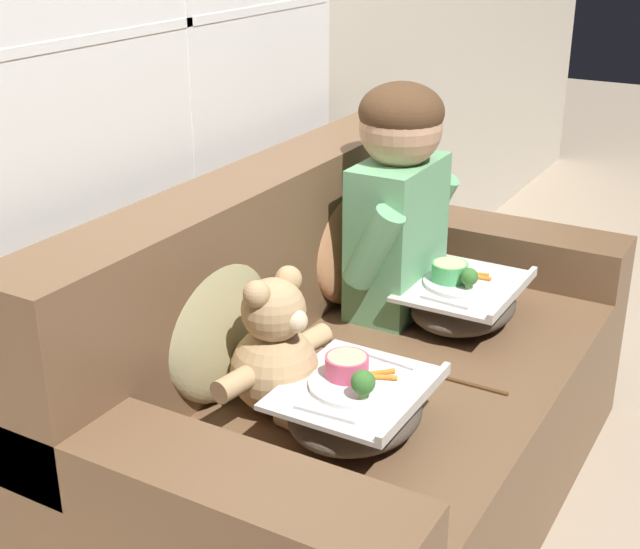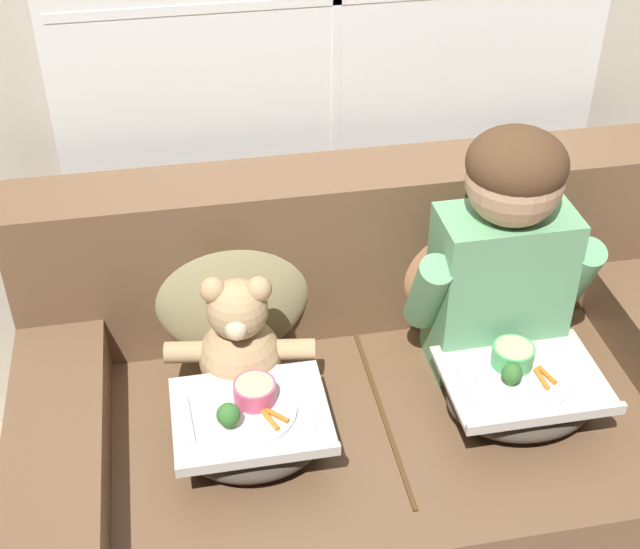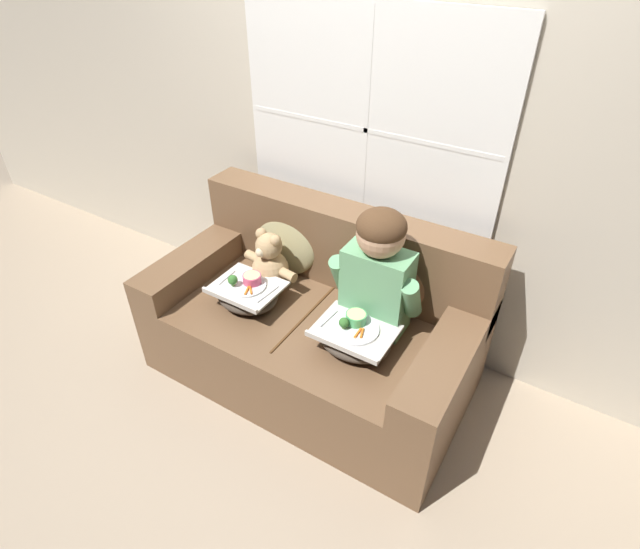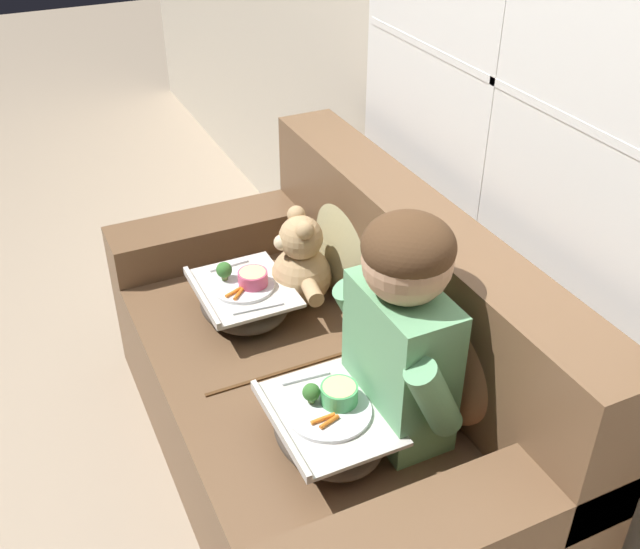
{
  "view_description": "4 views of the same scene",
  "coord_description": "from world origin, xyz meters",
  "px_view_note": "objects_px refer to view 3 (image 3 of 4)",
  "views": [
    {
      "loc": [
        -1.9,
        -0.92,
        1.61
      ],
      "look_at": [
        -0.07,
        0.13,
        0.72
      ],
      "focal_mm": 50.0,
      "sensor_mm": 36.0,
      "label": 1
    },
    {
      "loc": [
        -0.45,
        -1.6,
        2.08
      ],
      "look_at": [
        -0.13,
        0.11,
        0.81
      ],
      "focal_mm": 50.0,
      "sensor_mm": 36.0,
      "label": 2
    },
    {
      "loc": [
        1.14,
        -1.75,
        2.25
      ],
      "look_at": [
        0.01,
        0.08,
        0.69
      ],
      "focal_mm": 28.0,
      "sensor_mm": 36.0,
      "label": 3
    },
    {
      "loc": [
        1.68,
        -0.77,
        2.04
      ],
      "look_at": [
        0.0,
        0.02,
        0.81
      ],
      "focal_mm": 42.0,
      "sensor_mm": 36.0,
      "label": 4
    }
  ],
  "objects_px": {
    "couch": "(316,324)",
    "teddy_bear": "(269,263)",
    "throw_pillow_behind_child": "(391,275)",
    "lap_tray_teddy": "(247,293)",
    "throw_pillow_behind_teddy": "(287,240)",
    "lap_tray_child": "(354,337)",
    "child_figure": "(378,266)"
  },
  "relations": [
    {
      "from": "couch",
      "to": "teddy_bear",
      "type": "bearing_deg",
      "value": 174.05
    },
    {
      "from": "throw_pillow_behind_child",
      "to": "lap_tray_teddy",
      "type": "distance_m",
      "value": 0.79
    },
    {
      "from": "couch",
      "to": "throw_pillow_behind_teddy",
      "type": "height_order",
      "value": "couch"
    },
    {
      "from": "throw_pillow_behind_child",
      "to": "teddy_bear",
      "type": "xyz_separation_m",
      "value": [
        -0.67,
        -0.18,
        -0.06
      ]
    },
    {
      "from": "teddy_bear",
      "to": "couch",
      "type": "bearing_deg",
      "value": -5.95
    },
    {
      "from": "lap_tray_child",
      "to": "child_figure",
      "type": "bearing_deg",
      "value": 89.66
    },
    {
      "from": "throw_pillow_behind_child",
      "to": "throw_pillow_behind_teddy",
      "type": "bearing_deg",
      "value": 180.0
    },
    {
      "from": "child_figure",
      "to": "throw_pillow_behind_teddy",
      "type": "bearing_deg",
      "value": 165.02
    },
    {
      "from": "throw_pillow_behind_teddy",
      "to": "teddy_bear",
      "type": "relative_size",
      "value": 1.16
    },
    {
      "from": "throw_pillow_behind_child",
      "to": "child_figure",
      "type": "bearing_deg",
      "value": -90.0
    },
    {
      "from": "teddy_bear",
      "to": "lap_tray_teddy",
      "type": "xyz_separation_m",
      "value": [
        0.0,
        -0.21,
        -0.08
      ]
    },
    {
      "from": "lap_tray_teddy",
      "to": "lap_tray_child",
      "type": "bearing_deg",
      "value": 0.07
    },
    {
      "from": "lap_tray_child",
      "to": "couch",
      "type": "bearing_deg",
      "value": 152.07
    },
    {
      "from": "teddy_bear",
      "to": "lap_tray_teddy",
      "type": "height_order",
      "value": "teddy_bear"
    },
    {
      "from": "child_figure",
      "to": "lap_tray_teddy",
      "type": "bearing_deg",
      "value": -162.11
    },
    {
      "from": "throw_pillow_behind_child",
      "to": "lap_tray_teddy",
      "type": "height_order",
      "value": "throw_pillow_behind_child"
    },
    {
      "from": "throw_pillow_behind_teddy",
      "to": "lap_tray_teddy",
      "type": "distance_m",
      "value": 0.42
    },
    {
      "from": "throw_pillow_behind_child",
      "to": "teddy_bear",
      "type": "bearing_deg",
      "value": -164.75
    },
    {
      "from": "couch",
      "to": "throw_pillow_behind_teddy",
      "type": "distance_m",
      "value": 0.53
    },
    {
      "from": "teddy_bear",
      "to": "lap_tray_teddy",
      "type": "bearing_deg",
      "value": -89.81
    },
    {
      "from": "child_figure",
      "to": "lap_tray_child",
      "type": "distance_m",
      "value": 0.37
    },
    {
      "from": "couch",
      "to": "child_figure",
      "type": "distance_m",
      "value": 0.61
    },
    {
      "from": "throw_pillow_behind_teddy",
      "to": "lap_tray_child",
      "type": "xyz_separation_m",
      "value": [
        0.67,
        -0.4,
        -0.14
      ]
    },
    {
      "from": "couch",
      "to": "lap_tray_child",
      "type": "distance_m",
      "value": 0.43
    },
    {
      "from": "throw_pillow_behind_child",
      "to": "lap_tray_child",
      "type": "relative_size",
      "value": 1.16
    },
    {
      "from": "couch",
      "to": "throw_pillow_behind_child",
      "type": "height_order",
      "value": "couch"
    },
    {
      "from": "couch",
      "to": "throw_pillow_behind_child",
      "type": "xyz_separation_m",
      "value": [
        0.34,
        0.22,
        0.34
      ]
    },
    {
      "from": "throw_pillow_behind_teddy",
      "to": "child_figure",
      "type": "xyz_separation_m",
      "value": [
        0.67,
        -0.18,
        0.17
      ]
    },
    {
      "from": "child_figure",
      "to": "lap_tray_teddy",
      "type": "xyz_separation_m",
      "value": [
        -0.67,
        -0.22,
        -0.3
      ]
    },
    {
      "from": "lap_tray_teddy",
      "to": "throw_pillow_behind_teddy",
      "type": "bearing_deg",
      "value": 90.0
    },
    {
      "from": "couch",
      "to": "teddy_bear",
      "type": "xyz_separation_m",
      "value": [
        -0.34,
        0.04,
        0.29
      ]
    },
    {
      "from": "couch",
      "to": "child_figure",
      "type": "height_order",
      "value": "child_figure"
    }
  ]
}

